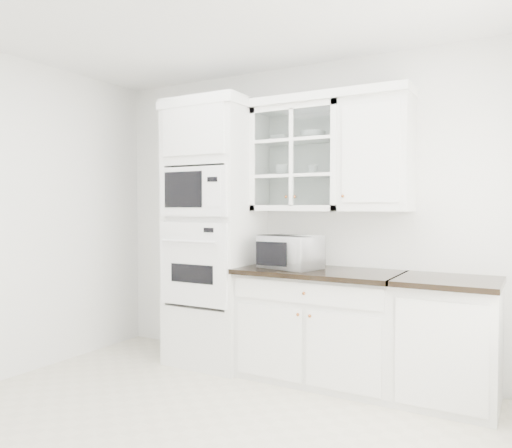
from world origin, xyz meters
The scene contains 13 objects.
ground centered at (0.00, 0.00, 0.01)m, with size 4.00×3.50×0.01m, color beige.
room_shell centered at (0.00, 0.43, 1.78)m, with size 4.00×3.50×2.70m.
oven_column centered at (-0.75, 1.42, 1.20)m, with size 0.76×0.68×2.40m.
base_cabinet_run centered at (0.28, 1.45, 0.46)m, with size 1.32×0.67×0.92m.
extra_base_cabinet centered at (1.28, 1.45, 0.46)m, with size 0.72×0.67×0.92m.
upper_cabinet_glass centered at (0.03, 1.58, 1.85)m, with size 0.80×0.33×0.90m.
upper_cabinet_solid centered at (0.71, 1.58, 1.85)m, with size 0.55×0.33×0.90m, color white.
crown_molding centered at (-0.07, 1.56, 2.33)m, with size 2.14×0.38×0.07m, color white.
countertop_microwave centered at (0.04, 1.41, 1.06)m, with size 0.48×0.40×0.28m, color white.
bowl_a centered at (-0.12, 1.57, 2.04)m, with size 0.21×0.21×0.05m, color white.
bowl_b centered at (0.15, 1.59, 2.04)m, with size 0.22×0.22×0.07m, color white.
cup_a centered at (-0.13, 1.59, 1.76)m, with size 0.12×0.12×0.10m, color white.
cup_b centered at (0.16, 1.58, 1.75)m, with size 0.09×0.09×0.08m, color white.
Camera 1 is at (1.84, -2.37, 1.44)m, focal length 35.00 mm.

